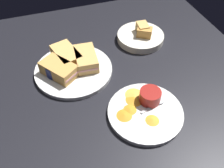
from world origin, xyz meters
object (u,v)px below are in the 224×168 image
spoon_by_dark_ramekin (72,72)px  plate_sandwich_main (74,70)px  sandwich_half_far (66,56)px  ramekin_dark_sauce (55,69)px  bread_basket_rear (141,36)px  sandwich_half_extra (59,69)px  ramekin_light_gravy (150,96)px  spoon_by_gravy_ramekin (157,103)px  plate_chips_companion (145,112)px  sandwich_half_near (86,59)px

spoon_by_dark_ramekin → plate_sandwich_main: bearing=153.1°
sandwich_half_far → ramekin_dark_sauce: size_ratio=2.02×
ramekin_dark_sauce → bread_basket_rear: size_ratio=0.36×
plate_sandwich_main → sandwich_half_extra: (1.29, -5.39, 3.20)cm
spoon_by_dark_ramekin → ramekin_light_gravy: bearing=45.8°
spoon_by_gravy_ramekin → bread_basket_rear: bearing=165.1°
spoon_by_dark_ramekin → plate_chips_companion: (24.80, 18.66, -1.16)cm
sandwich_half_extra → ramekin_dark_sauce: 1.39cm
ramekin_light_gravy → bread_basket_rear: bearing=161.3°
spoon_by_dark_ramekin → sandwich_half_far: bearing=-178.5°
sandwich_half_extra → ramekin_dark_sauce: sandwich_half_extra is taller
ramekin_light_gravy → ramekin_dark_sauce: bearing=-130.0°
plate_sandwich_main → ramekin_light_gravy: (23.31, 20.61, 3.07)cm
sandwich_half_extra → bread_basket_rear: bearing=107.2°
plate_chips_companion → plate_sandwich_main: bearing=-146.9°
ramekin_dark_sauce → spoon_by_gravy_ramekin: bearing=49.2°
sandwich_half_far → spoon_by_dark_ramekin: sandwich_half_far is taller
spoon_by_dark_ramekin → ramekin_light_gravy: ramekin_light_gravy is taller
sandwich_half_near → sandwich_half_extra: size_ratio=0.92×
sandwich_half_far → spoon_by_gravy_ramekin: (30.93, 23.75, -2.04)cm
sandwich_half_far → plate_chips_companion: (32.36, 18.85, -3.20)cm
sandwich_half_extra → ramekin_light_gravy: size_ratio=2.11×
plate_sandwich_main → bread_basket_rear: (-10.24, 31.97, 1.22)cm
sandwich_half_far → spoon_by_dark_ramekin: (7.56, 0.19, -2.04)cm
sandwich_half_far → sandwich_half_near: bearing=58.5°
sandwich_half_far → ramekin_light_gravy: size_ratio=2.06×
sandwich_half_near → ramekin_dark_sauce: size_ratio=1.90×
ramekin_dark_sauce → sandwich_half_extra: bearing=56.0°
sandwich_half_near → sandwich_half_far: (-4.09, -6.68, 0.00)cm
spoon_by_gravy_ramekin → sandwich_half_extra: bearing=-131.1°
plate_sandwich_main → ramekin_light_gravy: 31.26cm
sandwich_half_extra → ramekin_dark_sauce: size_ratio=2.07×
plate_chips_companion → sandwich_half_near: bearing=-156.7°
plate_sandwich_main → ramekin_dark_sauce: 7.26cm
sandwich_half_near → sandwich_half_extra: 11.08cm
spoon_by_dark_ramekin → ramekin_light_gravy: (21.14, 21.71, 1.90)cm
plate_sandwich_main → sandwich_half_extra: bearing=-76.5°
sandwich_half_extra → plate_chips_companion: 34.58cm
sandwich_half_near → bread_basket_rear: bearing=108.6°
sandwich_half_extra → plate_chips_companion: (25.68, 22.95, -3.20)cm
sandwich_half_near → spoon_by_dark_ramekin: 7.63cm
plate_sandwich_main → spoon_by_dark_ramekin: spoon_by_dark_ramekin is taller
ramekin_dark_sauce → ramekin_light_gravy: bearing=50.0°
plate_sandwich_main → plate_chips_companion: bearing=33.1°
bread_basket_rear → plate_chips_companion: bearing=-21.2°
plate_sandwich_main → sandwich_half_extra: 6.40cm
plate_sandwich_main → sandwich_half_far: size_ratio=1.99×
plate_chips_companion → ramekin_dark_sauce: bearing=-137.7°
sandwich_half_extra → bread_basket_rear: bread_basket_rear is taller
plate_sandwich_main → ramekin_dark_sauce: (0.51, -6.54, 3.11)cm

